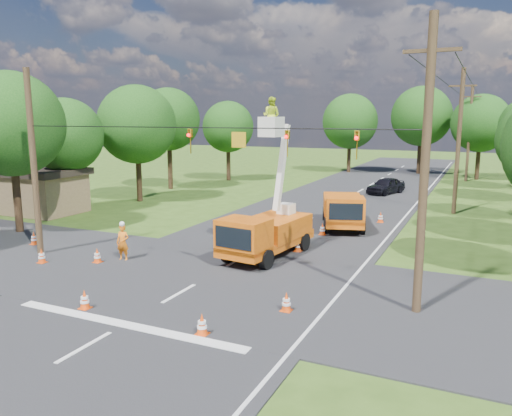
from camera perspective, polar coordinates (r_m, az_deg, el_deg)
The scene contains 32 objects.
ground at distance 37.40m, azimuth 8.36°, elevation -0.10°, with size 140.00×140.00×0.00m, color #304D17.
road_main at distance 37.40m, azimuth 8.36°, elevation -0.10°, with size 12.00×100.00×0.06m, color black.
road_cross at distance 21.25m, azimuth -5.78°, elevation -8.12°, with size 56.00×10.00×0.07m, color black.
stop_bar at distance 17.28m, azimuth -14.79°, elevation -12.87°, with size 9.00×0.45×0.02m, color silver.
edge_line at distance 36.25m, azimuth 16.87°, elevation -0.77°, with size 0.12×90.00×0.02m, color silver.
bucket_truck at distance 24.02m, azimuth 1.15°, elevation -1.88°, with size 2.93×6.15×7.64m.
second_truck at distance 30.93m, azimuth 9.92°, elevation -0.17°, with size 3.88×6.27×2.21m.
ground_worker at distance 24.46m, azimuth -14.98°, elevation -3.83°, with size 0.63×0.42×1.74m, color orange.
distant_car at distance 45.63m, azimuth 14.62°, elevation 2.49°, with size 1.73×4.31×1.47m, color black.
traffic_cone_0 at distance 18.90m, azimuth -19.00°, elevation -9.88°, with size 0.38×0.38×0.71m.
traffic_cone_1 at distance 16.00m, azimuth -6.20°, elevation -13.10°, with size 0.38×0.38×0.71m.
traffic_cone_2 at distance 25.32m, azimuth 4.81°, elevation -4.22°, with size 0.38×0.38×0.71m.
traffic_cone_3 at distance 28.98m, azimuth 7.60°, elevation -2.41°, with size 0.38×0.38×0.71m.
traffic_cone_4 at distance 24.47m, azimuth -17.69°, elevation -5.20°, with size 0.38×0.38×0.71m.
traffic_cone_5 at distance 25.31m, azimuth -23.30°, elevation -5.06°, with size 0.38×0.38×0.71m.
traffic_cone_6 at distance 29.07m, azimuth -24.04°, elevation -3.19°, with size 0.38×0.38×0.71m.
traffic_cone_7 at distance 33.07m, azimuth 14.04°, elevation -1.04°, with size 0.38×0.38×0.71m.
traffic_cone_8 at distance 17.72m, azimuth 3.49°, elevation -10.67°, with size 0.38×0.38×0.71m.
pole_right_near at distance 17.48m, azimuth 18.74°, elevation 4.54°, with size 1.80×0.30×10.00m.
pole_right_mid at distance 37.39m, azimuth 22.15°, elevation 7.13°, with size 1.80×0.30×10.00m.
pole_right_far at distance 57.36m, azimuth 23.20°, elevation 7.92°, with size 1.80×0.30×10.00m.
pole_left at distance 26.42m, azimuth -24.07°, elevation 4.65°, with size 0.30×0.30×9.00m.
signal_span at distance 19.13m, azimuth -0.30°, elevation 7.85°, with size 18.00×0.29×1.07m.
shed at distance 38.33m, azimuth -23.21°, elevation 1.87°, with size 5.50×4.50×3.15m.
tree_left_b at distance 32.09m, azimuth -26.23°, elevation 8.58°, with size 6.00×6.00×9.32m.
tree_left_c at distance 37.60m, azimuth -20.94°, elevation 7.73°, with size 5.20×5.20×8.06m.
tree_left_d at distance 41.06m, azimuth -13.47°, elevation 9.25°, with size 6.20×6.20×9.24m.
tree_left_e at distance 47.77m, azimuth -9.96°, elevation 9.93°, with size 5.80×5.80×9.41m.
tree_left_f at distance 53.58m, azimuth -3.21°, elevation 9.23°, with size 5.40×5.40×8.40m.
tree_far_a at distance 62.23m, azimuth 10.70°, elevation 9.69°, with size 6.60×6.60×9.50m.
tree_far_b at distance 62.74m, azimuth 18.38°, elevation 9.92°, with size 7.00×7.00×10.32m.
tree_far_c at distance 59.32m, azimuth 24.31°, elevation 8.82°, with size 6.20×6.20×9.18m.
Camera 1 is at (10.34, -15.31, 6.71)m, focal length 35.00 mm.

